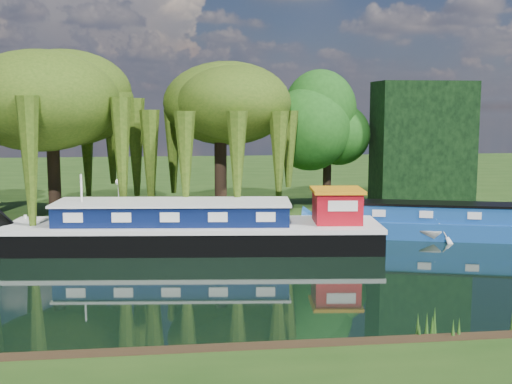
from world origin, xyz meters
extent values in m
plane|color=black|center=(0.00, 0.00, 0.00)|extent=(120.00, 120.00, 0.00)
cube|color=#19360E|center=(0.00, 34.00, 0.23)|extent=(120.00, 52.00, 0.45)
cube|color=black|center=(4.44, 6.16, 0.45)|extent=(18.31, 5.78, 1.20)
cube|color=silver|center=(4.44, 6.16, 1.15)|extent=(18.41, 5.87, 0.22)
cube|color=#09153E|center=(3.45, 6.26, 1.74)|extent=(11.39, 3.98, 0.95)
cube|color=silver|center=(3.45, 6.26, 2.28)|extent=(11.61, 4.20, 0.12)
cube|color=#A00B17|center=(11.40, 5.46, 2.02)|extent=(2.41, 2.41, 1.50)
cube|color=orange|center=(11.40, 5.46, 2.85)|extent=(2.68, 2.68, 0.16)
cylinder|color=silver|center=(-0.93, 6.70, 2.47)|extent=(0.10, 0.10, 2.40)
cube|color=navy|center=(17.81, 7.09, 0.38)|extent=(13.81, 6.03, 1.03)
cube|color=navy|center=(17.81, 7.09, 1.32)|extent=(9.70, 4.33, 0.86)
cube|color=black|center=(17.81, 7.09, 1.81)|extent=(9.84, 4.48, 0.11)
cube|color=silver|center=(14.11, 7.25, 1.36)|extent=(0.67, 0.25, 0.37)
cube|color=silver|center=(16.41, 6.58, 1.36)|extent=(0.67, 0.25, 0.37)
cube|color=silver|center=(18.72, 5.91, 1.36)|extent=(0.67, 0.25, 0.37)
imported|color=silver|center=(17.14, 6.54, 0.00)|extent=(2.55, 2.24, 1.27)
cylinder|color=black|center=(-3.15, 11.90, 3.16)|extent=(0.70, 0.70, 5.43)
ellipsoid|color=#28440E|center=(-3.15, 11.90, 7.09)|extent=(7.58, 7.58, 4.90)
cylinder|color=black|center=(6.15, 11.90, 2.90)|extent=(0.69, 0.69, 4.91)
ellipsoid|color=#28440E|center=(6.15, 11.90, 6.45)|extent=(6.70, 6.70, 4.33)
cylinder|color=black|center=(13.09, 14.77, 3.30)|extent=(0.54, 0.54, 5.70)
ellipsoid|color=#154411|center=(13.09, 14.77, 5.64)|extent=(4.56, 4.56, 4.56)
cube|color=black|center=(19.00, 14.00, 4.45)|extent=(6.00, 3.00, 8.00)
cylinder|color=silver|center=(0.50, 10.50, 1.55)|extent=(0.10, 0.10, 2.20)
sphere|color=white|center=(0.50, 10.50, 2.83)|extent=(0.36, 0.36, 0.36)
cylinder|color=silver|center=(-4.00, 8.40, 0.95)|extent=(0.16, 0.16, 1.00)
cylinder|color=silver|center=(3.00, 8.40, 0.95)|extent=(0.16, 0.16, 1.00)
cylinder|color=silver|center=(9.00, 8.40, 0.95)|extent=(0.16, 0.16, 1.00)
cone|color=#224913|center=(11.00, -7.70, 0.55)|extent=(1.20, 1.20, 1.10)
camera|label=1|loc=(3.73, -24.75, 6.87)|focal=45.00mm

